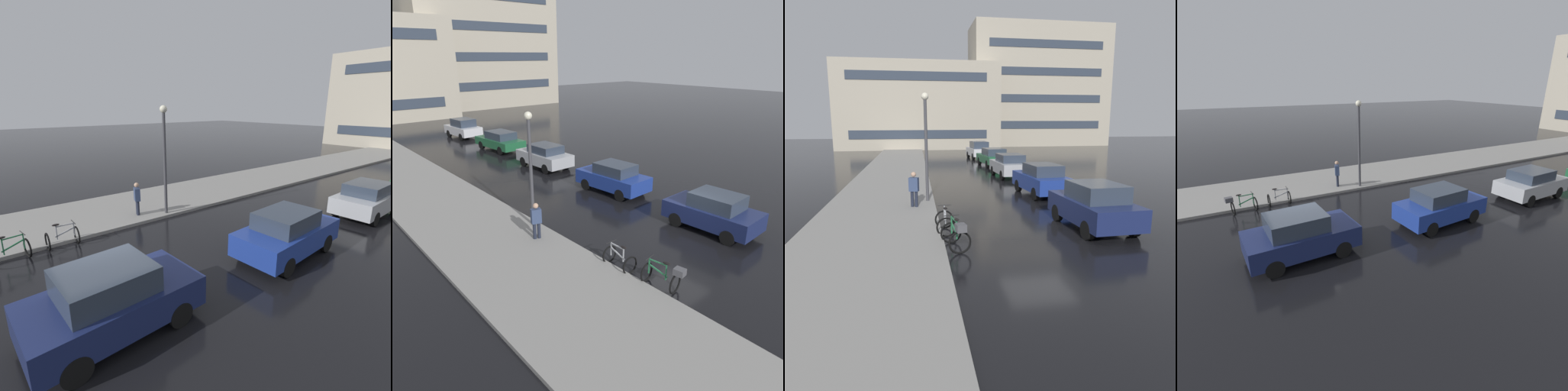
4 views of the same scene
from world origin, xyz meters
TOP-DOWN VIEW (x-y plane):
  - ground_plane at (0.00, 0.00)m, footprint 140.00×140.00m
  - sidewalk_kerb at (-6.00, 10.00)m, footprint 4.80×60.00m
  - bicycle_nearest at (-3.26, -2.00)m, footprint 0.86×1.43m
  - bicycle_second at (-3.45, -0.14)m, footprint 0.69×1.09m
  - car_navy at (1.87, -0.49)m, footprint 2.06×4.03m
  - car_blue at (2.01, 5.80)m, footprint 2.11×4.17m
  - car_silver at (1.90, 12.24)m, footprint 2.03×4.08m
  - pedestrian at (-4.52, 3.51)m, footprint 0.45×0.35m
  - streetlamp at (-3.91, 4.69)m, footprint 0.33×0.33m

SIDE VIEW (x-z plane):
  - ground_plane at x=0.00m, z-range 0.00..0.00m
  - sidewalk_kerb at x=-6.00m, z-range 0.00..0.14m
  - bicycle_second at x=-3.45m, z-range -0.09..0.86m
  - bicycle_nearest at x=-3.26m, z-range 0.00..1.00m
  - car_silver at x=1.90m, z-range 0.02..1.61m
  - car_blue at x=2.01m, z-range 0.01..1.65m
  - car_navy at x=1.87m, z-range 0.00..1.68m
  - pedestrian at x=-4.52m, z-range 0.10..1.78m
  - streetlamp at x=-3.91m, z-range 0.55..5.60m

